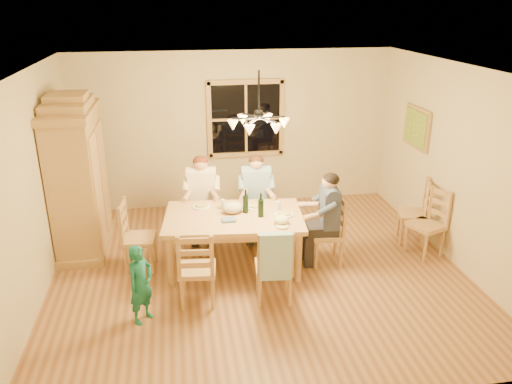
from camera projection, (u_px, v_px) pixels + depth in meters
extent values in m
plane|color=brown|center=(258.00, 270.00, 6.85)|extent=(5.50, 5.50, 0.00)
cube|color=white|center=(259.00, 70.00, 5.87)|extent=(5.50, 5.00, 0.02)
cube|color=beige|center=(234.00, 130.00, 8.65)|extent=(5.50, 0.02, 2.70)
cube|color=beige|center=(31.00, 191.00, 5.93)|extent=(0.02, 5.00, 2.70)
cube|color=beige|center=(458.00, 167.00, 6.78)|extent=(0.02, 5.00, 2.70)
cube|color=black|center=(246.00, 119.00, 8.59)|extent=(1.20, 0.03, 1.20)
cube|color=tan|center=(246.00, 119.00, 8.57)|extent=(1.30, 0.06, 1.30)
cube|color=#A38046|center=(417.00, 128.00, 7.79)|extent=(0.04, 0.78, 0.64)
cube|color=#1E6B2D|center=(415.00, 128.00, 7.78)|extent=(0.02, 0.68, 0.54)
cylinder|color=black|center=(259.00, 93.00, 5.96)|extent=(0.02, 0.02, 0.53)
sphere|color=black|center=(259.00, 114.00, 6.06)|extent=(0.12, 0.12, 0.12)
cylinder|color=black|center=(272.00, 117.00, 6.10)|extent=(0.34, 0.02, 0.02)
cone|color=#FFB259|center=(284.00, 123.00, 6.15)|extent=(0.13, 0.13, 0.12)
cylinder|color=black|center=(263.00, 115.00, 6.21)|extent=(0.19, 0.31, 0.02)
cone|color=#FFB259|center=(267.00, 119.00, 6.38)|extent=(0.13, 0.13, 0.12)
cylinder|color=black|center=(251.00, 115.00, 6.19)|extent=(0.19, 0.31, 0.02)
cone|color=#FFB259|center=(243.00, 120.00, 6.33)|extent=(0.13, 0.13, 0.12)
cylinder|color=black|center=(246.00, 118.00, 6.05)|extent=(0.34, 0.02, 0.02)
cone|color=#FFB259|center=(233.00, 125.00, 6.05)|extent=(0.13, 0.13, 0.12)
cylinder|color=black|center=(254.00, 121.00, 5.93)|extent=(0.19, 0.31, 0.02)
cone|color=#FFB259|center=(249.00, 130.00, 5.82)|extent=(0.13, 0.13, 0.12)
cylinder|color=black|center=(267.00, 120.00, 5.96)|extent=(0.19, 0.31, 0.02)
cone|color=#FFB259|center=(276.00, 129.00, 5.87)|extent=(0.13, 0.13, 0.12)
cube|color=#A38046|center=(78.00, 184.00, 7.14)|extent=(0.60, 1.30, 2.00)
cube|color=#A38046|center=(68.00, 112.00, 6.76)|extent=(0.66, 1.40, 0.10)
cube|color=#A38046|center=(67.00, 104.00, 6.73)|extent=(0.58, 1.00, 0.12)
cube|color=#A38046|center=(66.00, 97.00, 6.69)|extent=(0.52, 0.55, 0.10)
cube|color=tan|center=(98.00, 191.00, 6.89)|extent=(0.03, 0.55, 1.60)
cube|color=tan|center=(103.00, 176.00, 7.50)|extent=(0.03, 0.55, 1.60)
cube|color=#A38046|center=(87.00, 243.00, 7.49)|extent=(0.66, 1.40, 0.12)
cube|color=tan|center=(234.00, 218.00, 6.72)|extent=(1.96, 1.31, 0.06)
cube|color=tan|center=(234.00, 223.00, 6.75)|extent=(1.79, 1.15, 0.10)
cylinder|color=tan|center=(171.00, 261.00, 6.38)|extent=(0.09, 0.09, 0.70)
cylinder|color=tan|center=(298.00, 257.00, 6.47)|extent=(0.09, 0.09, 0.70)
cylinder|color=tan|center=(177.00, 230.00, 7.24)|extent=(0.09, 0.09, 0.70)
cylinder|color=tan|center=(289.00, 227.00, 7.34)|extent=(0.09, 0.09, 0.70)
cube|color=tan|center=(203.00, 212.00, 7.61)|extent=(0.48, 0.46, 0.06)
cube|color=tan|center=(202.00, 195.00, 7.51)|extent=(0.38, 0.09, 0.54)
cube|color=tan|center=(256.00, 210.00, 7.65)|extent=(0.48, 0.46, 0.06)
cube|color=tan|center=(256.00, 194.00, 7.56)|extent=(0.38, 0.09, 0.54)
cube|color=tan|center=(197.00, 270.00, 5.98)|extent=(0.48, 0.46, 0.06)
cube|color=tan|center=(196.00, 250.00, 5.88)|extent=(0.38, 0.09, 0.54)
cube|color=tan|center=(274.00, 267.00, 6.04)|extent=(0.48, 0.46, 0.06)
cube|color=tan|center=(274.00, 247.00, 5.94)|extent=(0.38, 0.09, 0.54)
cube|color=tan|center=(139.00, 239.00, 6.75)|extent=(0.46, 0.48, 0.06)
cube|color=tan|center=(137.00, 221.00, 6.65)|extent=(0.09, 0.38, 0.54)
cube|color=tan|center=(327.00, 234.00, 6.90)|extent=(0.46, 0.48, 0.06)
cube|color=tan|center=(328.00, 216.00, 6.80)|extent=(0.09, 0.38, 0.54)
cube|color=beige|center=(202.00, 188.00, 7.46)|extent=(0.42, 0.26, 0.52)
cube|color=#262328|center=(202.00, 207.00, 7.58)|extent=(0.42, 0.46, 0.14)
sphere|color=tan|center=(200.00, 164.00, 7.33)|extent=(0.21, 0.21, 0.21)
ellipsoid|color=#592614|center=(200.00, 162.00, 7.31)|extent=(0.22, 0.22, 0.17)
cube|color=#346191|center=(256.00, 187.00, 7.51)|extent=(0.42, 0.26, 0.52)
cube|color=#262328|center=(256.00, 205.00, 7.62)|extent=(0.42, 0.46, 0.14)
sphere|color=tan|center=(256.00, 163.00, 7.37)|extent=(0.21, 0.21, 0.21)
ellipsoid|color=#381E11|center=(256.00, 161.00, 7.36)|extent=(0.22, 0.22, 0.17)
cube|color=#3D4461|center=(328.00, 208.00, 6.75)|extent=(0.26, 0.42, 0.52)
cube|color=#262328|center=(327.00, 228.00, 6.87)|extent=(0.46, 0.42, 0.14)
sphere|color=tan|center=(330.00, 181.00, 6.62)|extent=(0.21, 0.21, 0.21)
ellipsoid|color=black|center=(330.00, 179.00, 6.60)|extent=(0.22, 0.22, 0.17)
cube|color=#92B8C6|center=(276.00, 257.00, 5.77)|extent=(0.39, 0.14, 0.58)
cylinder|color=black|center=(246.00, 201.00, 6.75)|extent=(0.08, 0.08, 0.33)
cylinder|color=black|center=(261.00, 205.00, 6.61)|extent=(0.08, 0.08, 0.33)
cylinder|color=white|center=(201.00, 206.00, 6.98)|extent=(0.26, 0.26, 0.02)
cylinder|color=white|center=(255.00, 207.00, 6.96)|extent=(0.26, 0.26, 0.02)
cylinder|color=white|center=(284.00, 215.00, 6.71)|extent=(0.26, 0.26, 0.02)
cylinder|color=silver|center=(223.00, 204.00, 6.89)|extent=(0.06, 0.06, 0.14)
cylinder|color=silver|center=(278.00, 206.00, 6.83)|extent=(0.06, 0.06, 0.14)
ellipsoid|color=beige|center=(281.00, 220.00, 6.44)|extent=(0.20, 0.20, 0.11)
cube|color=slate|center=(229.00, 220.00, 6.54)|extent=(0.19, 0.16, 0.03)
ellipsoid|color=tan|center=(232.00, 208.00, 6.76)|extent=(0.28, 0.22, 0.15)
imported|color=#17695A|center=(141.00, 284.00, 5.63)|extent=(0.40, 0.41, 0.96)
cube|color=tan|center=(426.00, 226.00, 7.14)|extent=(0.55, 0.56, 0.06)
cube|color=tan|center=(428.00, 208.00, 7.04)|extent=(0.18, 0.37, 0.54)
cube|color=tan|center=(413.00, 214.00, 7.51)|extent=(0.53, 0.54, 0.06)
cube|color=tan|center=(415.00, 198.00, 7.42)|extent=(0.16, 0.38, 0.54)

